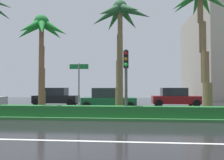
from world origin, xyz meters
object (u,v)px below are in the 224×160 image
(car_in_traffic_second, at_px, (56,97))
(car_in_traffic_third, at_px, (109,99))
(palm_tree_centre, at_px, (120,24))
(traffic_signal_median_right, at_px, (126,70))
(car_in_traffic_fourth, at_px, (175,97))
(palm_tree_centre_right, at_px, (201,11))
(street_name_sign, at_px, (79,82))
(palm_tree_centre_left, at_px, (42,35))

(car_in_traffic_second, height_order, car_in_traffic_third, same)
(palm_tree_centre, relative_size, traffic_signal_median_right, 1.90)
(traffic_signal_median_right, height_order, car_in_traffic_fourth, traffic_signal_median_right)
(car_in_traffic_second, xyz_separation_m, car_in_traffic_fourth, (11.49, 0.03, 0.00))
(car_in_traffic_third, distance_m, car_in_traffic_fourth, 6.86)
(palm_tree_centre_right, relative_size, car_in_traffic_third, 1.91)
(car_in_traffic_third, relative_size, car_in_traffic_fourth, 1.00)
(palm_tree_centre_right, height_order, car_in_traffic_third, palm_tree_centre_right)
(car_in_traffic_second, bearing_deg, palm_tree_centre_right, -29.29)
(car_in_traffic_third, bearing_deg, street_name_sign, -104.29)
(palm_tree_centre, xyz_separation_m, car_in_traffic_second, (-6.67, 7.14, -4.93))
(palm_tree_centre_right, bearing_deg, car_in_traffic_second, 150.71)
(palm_tree_centre_right, bearing_deg, street_name_sign, -166.77)
(palm_tree_centre_left, xyz_separation_m, car_in_traffic_third, (3.85, 4.01, -4.23))
(palm_tree_centre, bearing_deg, traffic_signal_median_right, -73.90)
(traffic_signal_median_right, xyz_separation_m, car_in_traffic_third, (-1.46, 5.00, -1.90))
(car_in_traffic_third, height_order, car_in_traffic_fourth, same)
(palm_tree_centre, relative_size, car_in_traffic_second, 1.65)
(palm_tree_centre_left, xyz_separation_m, palm_tree_centre, (4.93, 0.31, 0.69))
(palm_tree_centre, height_order, street_name_sign, palm_tree_centre)
(palm_tree_centre, bearing_deg, car_in_traffic_third, 106.34)
(traffic_signal_median_right, relative_size, street_name_sign, 1.25)
(palm_tree_centre, distance_m, palm_tree_centre_right, 5.17)
(traffic_signal_median_right, xyz_separation_m, street_name_sign, (-2.70, 0.12, -0.65))
(palm_tree_centre_left, relative_size, car_in_traffic_fourth, 1.44)
(palm_tree_centre, height_order, car_in_traffic_second, palm_tree_centre)
(palm_tree_centre, xyz_separation_m, car_in_traffic_third, (-1.08, 3.69, -4.93))
(palm_tree_centre_right, height_order, car_in_traffic_second, palm_tree_centre_right)
(palm_tree_centre_right, relative_size, traffic_signal_median_right, 2.19)
(car_in_traffic_fourth, bearing_deg, traffic_signal_median_right, -117.70)
(traffic_signal_median_right, distance_m, car_in_traffic_third, 5.54)
(palm_tree_centre_left, relative_size, car_in_traffic_third, 1.44)
(palm_tree_centre_left, distance_m, palm_tree_centre, 4.99)
(traffic_signal_median_right, bearing_deg, car_in_traffic_third, 106.27)
(palm_tree_centre_right, xyz_separation_m, car_in_traffic_fourth, (-0.25, 6.62, -5.77))
(palm_tree_centre_left, xyz_separation_m, car_in_traffic_second, (-1.74, 7.46, -4.23))
(palm_tree_centre_right, xyz_separation_m, traffic_signal_median_right, (-4.70, -1.86, -3.87))
(traffic_signal_median_right, distance_m, car_in_traffic_fourth, 9.76)
(palm_tree_centre_left, height_order, car_in_traffic_third, palm_tree_centre_left)
(street_name_sign, height_order, car_in_traffic_third, street_name_sign)
(palm_tree_centre, distance_m, car_in_traffic_third, 6.25)
(palm_tree_centre_right, xyz_separation_m, car_in_traffic_second, (-11.74, 6.59, -5.77))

